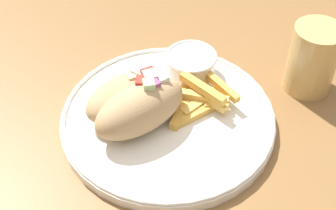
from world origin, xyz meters
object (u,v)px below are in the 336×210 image
plate (168,118)px  fries_pile (199,97)px  water_glass (312,62)px  sauce_ramekin (191,63)px  pita_sandwich_near (140,108)px  pita_sandwich_far (127,95)px

plate → fries_pile: 0.05m
water_glass → sauce_ramekin: bearing=177.3°
pita_sandwich_near → sauce_ramekin: bearing=18.7°
pita_sandwich_near → pita_sandwich_far: bearing=85.5°
plate → pita_sandwich_far: bearing=168.7°
pita_sandwich_far → sauce_ramekin: size_ratio=1.78×
pita_sandwich_far → sauce_ramekin: (0.09, 0.07, -0.01)m
pita_sandwich_far → plate: bearing=-51.6°
plate → sauce_ramekin: bearing=69.5°
pita_sandwich_far → water_glass: size_ratio=1.30×
fries_pile → pita_sandwich_far: bearing=-171.5°
plate → water_glass: (0.20, 0.08, 0.04)m
pita_sandwich_far → sauce_ramekin: pita_sandwich_far is taller
pita_sandwich_near → sauce_ramekin: (0.07, 0.10, -0.01)m
pita_sandwich_near → water_glass: 0.25m
pita_sandwich_near → fries_pile: pita_sandwich_near is taller
plate → sauce_ramekin: sauce_ramekin is taller
fries_pile → sauce_ramekin: bearing=99.0°
water_glass → fries_pile: bearing=-161.8°
fries_pile → water_glass: water_glass is taller
pita_sandwich_near → sauce_ramekin: pita_sandwich_near is taller
plate → pita_sandwich_far: size_ratio=2.18×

